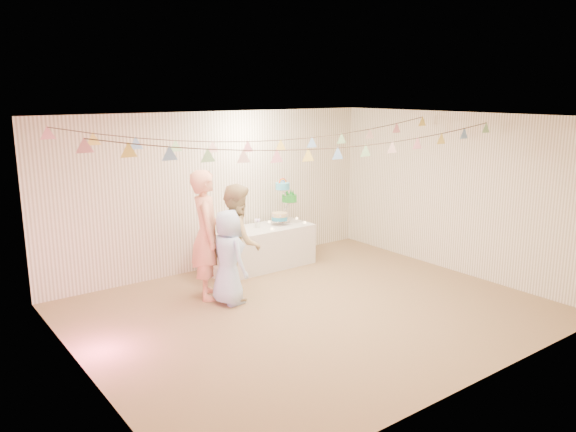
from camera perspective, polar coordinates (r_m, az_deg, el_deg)
floor at (r=7.75m, az=2.38°, el=-9.58°), size 6.00×6.00×0.00m
ceiling at (r=7.17m, az=2.58°, el=10.01°), size 6.00×6.00×0.00m
back_wall at (r=9.38m, az=-7.21°, el=2.57°), size 6.00×6.00×0.00m
front_wall at (r=5.70m, az=18.58°, el=-4.65°), size 6.00×6.00×0.00m
left_wall at (r=5.99m, az=-20.46°, el=-3.99°), size 5.00×5.00×0.00m
right_wall at (r=9.50m, az=16.67°, el=2.25°), size 5.00×5.00×0.00m
table at (r=9.44m, az=-2.88°, el=-3.24°), size 1.83×0.73×0.69m
cake_stand at (r=9.61m, az=-0.38°, el=1.80°), size 0.66×0.39×0.73m
cake_bottom at (r=9.54m, az=-0.89°, el=-0.02°), size 0.31×0.31×0.15m
cake_middle at (r=9.79m, az=0.16°, el=1.94°), size 0.27×0.27×0.22m
cake_top_tier at (r=9.51m, az=-0.56°, el=3.26°), size 0.25×0.25×0.19m
platter at (r=9.00m, az=-5.77°, el=-1.35°), size 0.32×0.32×0.02m
posy at (r=9.36m, az=-3.14°, el=-0.34°), size 0.13×0.13×0.15m
person_adult_a at (r=8.04m, az=-8.26°, el=-1.88°), size 0.69×0.80×1.86m
person_adult_b at (r=8.08m, az=-5.08°, el=-2.51°), size 0.94×1.00×1.65m
person_child at (r=7.83m, az=-6.08°, el=-4.18°), size 0.47×0.68×1.34m
bunting_back at (r=8.07m, az=-2.44°, el=8.53°), size 5.60×1.10×0.40m
bunting_front at (r=7.04m, az=3.59°, el=7.66°), size 5.60×0.90×0.36m
tealight_0 at (r=8.82m, az=-6.69°, el=-2.06°), size 0.04×0.04×0.03m
tealight_1 at (r=9.32m, az=-5.31°, el=-1.22°), size 0.04×0.04×0.03m
tealight_2 at (r=9.23m, az=-1.63°, el=-1.31°), size 0.04×0.04×0.03m
tealight_3 at (r=9.72m, az=-1.92°, el=-0.59°), size 0.04×0.04×0.03m
tealight_4 at (r=9.68m, az=1.72°, el=-0.64°), size 0.04×0.04×0.03m
tealight_5 at (r=9.98m, az=0.90°, el=-0.23°), size 0.04×0.04×0.03m
tealight_6 at (r=9.23m, az=-5.71°, el=-1.38°), size 0.04×0.04×0.03m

